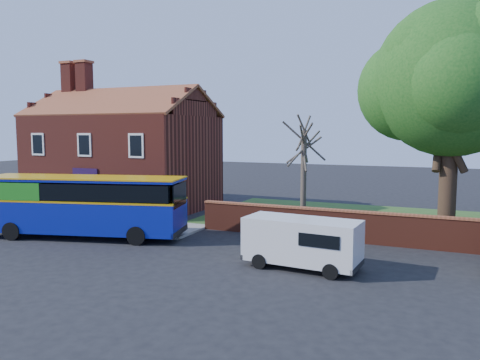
% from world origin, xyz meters
% --- Properties ---
extents(ground, '(120.00, 120.00, 0.00)m').
position_xyz_m(ground, '(0.00, 0.00, 0.00)').
color(ground, black).
rests_on(ground, ground).
extents(pavement, '(18.00, 3.50, 0.12)m').
position_xyz_m(pavement, '(-7.00, 5.75, 0.06)').
color(pavement, gray).
rests_on(pavement, ground).
extents(kerb, '(18.00, 0.15, 0.14)m').
position_xyz_m(kerb, '(-7.00, 4.00, 0.07)').
color(kerb, slate).
rests_on(kerb, ground).
extents(grass_strip, '(26.00, 12.00, 0.04)m').
position_xyz_m(grass_strip, '(13.00, 13.00, 0.02)').
color(grass_strip, '#426B28').
rests_on(grass_strip, ground).
extents(shop_building, '(12.30, 8.13, 10.50)m').
position_xyz_m(shop_building, '(-7.02, 11.50, 3.41)').
color(shop_building, maroon).
rests_on(shop_building, ground).
extents(boundary_wall, '(22.00, 0.38, 1.60)m').
position_xyz_m(boundary_wall, '(13.00, 7.00, 0.81)').
color(boundary_wall, maroon).
rests_on(boundary_wall, ground).
extents(bus, '(10.67, 5.12, 3.15)m').
position_xyz_m(bus, '(-3.11, 2.49, 1.79)').
color(bus, '#0E1B9A').
rests_on(bus, ground).
extents(van_near, '(4.70, 2.19, 2.01)m').
position_xyz_m(van_near, '(9.10, 1.72, 1.12)').
color(van_near, silver).
rests_on(van_near, ground).
extents(large_tree, '(9.79, 7.74, 11.94)m').
position_xyz_m(large_tree, '(14.49, 9.99, 7.82)').
color(large_tree, black).
rests_on(large_tree, ground).
extents(bare_tree, '(2.27, 2.70, 6.05)m').
position_xyz_m(bare_tree, '(7.10, 8.86, 3.10)').
color(bare_tree, '#4C4238').
rests_on(bare_tree, ground).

